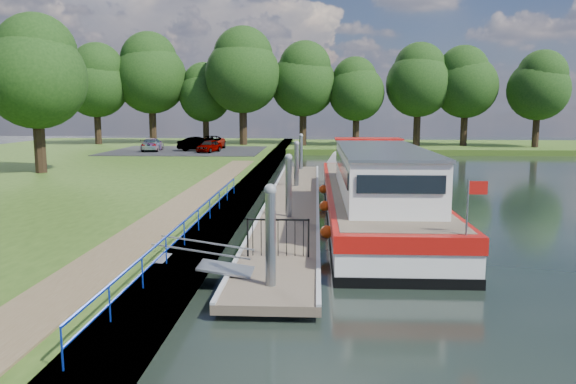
{
  "coord_description": "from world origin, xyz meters",
  "views": [
    {
      "loc": [
        1.11,
        -13.92,
        4.77
      ],
      "look_at": [
        -0.02,
        8.49,
        1.4
      ],
      "focal_mm": 35.0,
      "sensor_mm": 36.0,
      "label": 1
    }
  ],
  "objects_px": {
    "car_d": "(211,143)",
    "pontoon": "(293,203)",
    "car_a": "(209,146)",
    "car_c": "(152,144)",
    "barge": "(372,191)",
    "car_b": "(199,144)"
  },
  "relations": [
    {
      "from": "car_c",
      "to": "car_d",
      "type": "bearing_deg",
      "value": -165.89
    },
    {
      "from": "barge",
      "to": "car_c",
      "type": "relative_size",
      "value": 5.26
    },
    {
      "from": "car_d",
      "to": "barge",
      "type": "bearing_deg",
      "value": -65.37
    },
    {
      "from": "barge",
      "to": "car_b",
      "type": "xyz_separation_m",
      "value": [
        -13.34,
        26.47,
        0.38
      ]
    },
    {
      "from": "pontoon",
      "to": "barge",
      "type": "relative_size",
      "value": 1.42
    },
    {
      "from": "car_c",
      "to": "car_b",
      "type": "bearing_deg",
      "value": 175.28
    },
    {
      "from": "car_d",
      "to": "car_c",
      "type": "bearing_deg",
      "value": -158.65
    },
    {
      "from": "car_c",
      "to": "pontoon",
      "type": "bearing_deg",
      "value": 113.54
    },
    {
      "from": "car_a",
      "to": "car_d",
      "type": "distance_m",
      "value": 3.22
    },
    {
      "from": "pontoon",
      "to": "car_c",
      "type": "xyz_separation_m",
      "value": [
        -14.07,
        24.3,
        1.23
      ]
    },
    {
      "from": "pontoon",
      "to": "car_d",
      "type": "xyz_separation_m",
      "value": [
        -8.94,
        26.23,
        1.3
      ]
    },
    {
      "from": "pontoon",
      "to": "barge",
      "type": "xyz_separation_m",
      "value": [
        3.6,
        -2.03,
        0.9
      ]
    },
    {
      "from": "car_c",
      "to": "barge",
      "type": "bearing_deg",
      "value": 117.33
    },
    {
      "from": "car_d",
      "to": "pontoon",
      "type": "bearing_deg",
      "value": -70.47
    },
    {
      "from": "car_b",
      "to": "car_a",
      "type": "bearing_deg",
      "value": -143.68
    },
    {
      "from": "car_a",
      "to": "car_c",
      "type": "relative_size",
      "value": 0.81
    },
    {
      "from": "car_b",
      "to": "barge",
      "type": "bearing_deg",
      "value": -158.34
    },
    {
      "from": "car_a",
      "to": "car_c",
      "type": "bearing_deg",
      "value": -178.37
    },
    {
      "from": "car_a",
      "to": "car_d",
      "type": "height_order",
      "value": "car_d"
    },
    {
      "from": "barge",
      "to": "car_b",
      "type": "relative_size",
      "value": 5.47
    },
    {
      "from": "car_a",
      "to": "barge",
      "type": "bearing_deg",
      "value": -49.79
    },
    {
      "from": "barge",
      "to": "car_d",
      "type": "distance_m",
      "value": 30.92
    }
  ]
}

